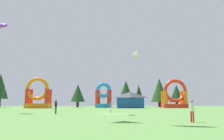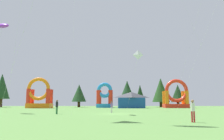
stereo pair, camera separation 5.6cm
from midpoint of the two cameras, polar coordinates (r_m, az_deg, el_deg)
ground_plane at (r=31.68m, az=0.11°, el=-10.64°), size 120.00×120.00×0.00m
kite_purple_parafoil at (r=41.03m, az=-25.43°, el=9.74°), size 5.72×5.05×14.16m
kite_white_diamond at (r=42.96m, az=6.09°, el=3.62°), size 2.69×2.36×10.73m
person_midfield at (r=34.72m, az=-0.40°, el=-8.73°), size 0.40×0.40×1.68m
person_far_side at (r=31.86m, az=-13.58°, el=-8.43°), size 0.42×0.42×1.85m
person_near_camera at (r=19.59m, az=18.81°, el=-8.94°), size 0.42×0.42×1.76m
inflatable_orange_dome at (r=63.76m, az=-17.63°, el=-6.26°), size 6.12×3.92×7.84m
inflatable_red_slide at (r=64.93m, az=14.99°, el=-6.47°), size 6.35×3.97×7.58m
inflatable_yellow_castle at (r=66.06m, az=-2.12°, el=-6.84°), size 4.50×4.36×6.93m
festival_tent at (r=60.89m, az=4.40°, el=-7.30°), size 6.79×3.36×4.12m
tree_row_0 at (r=79.73m, az=-25.60°, el=-3.60°), size 4.93×4.93×10.24m
tree_row_1 at (r=72.80m, az=-8.35°, el=-5.60°), size 4.45×4.45×6.92m
tree_row_2 at (r=73.11m, az=3.38°, el=-5.09°), size 4.82×4.82×8.13m
tree_row_3 at (r=75.59m, az=6.52°, el=-5.38°), size 2.59×2.59×7.01m
tree_row_4 at (r=74.74m, az=11.47°, el=-4.83°), size 5.37×5.37×8.97m
tree_row_5 at (r=75.82m, az=15.43°, el=-5.53°), size 4.42×4.42×6.90m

